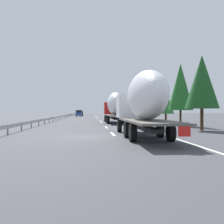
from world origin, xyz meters
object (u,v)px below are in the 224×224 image
(road_sign, at_px, (121,109))
(car_black_suv, at_px, (81,113))
(truck_lead, at_px, (115,106))
(truck_trailing, at_px, (143,101))
(car_blue_sedan, at_px, (79,113))

(road_sign, bearing_deg, car_black_suv, 13.98)
(road_sign, bearing_deg, truck_lead, 170.56)
(truck_trailing, bearing_deg, car_black_suv, 4.95)
(car_black_suv, height_order, car_blue_sedan, car_blue_sedan)
(truck_trailing, distance_m, road_sign, 40.01)
(car_blue_sedan, bearing_deg, truck_lead, -171.32)
(truck_trailing, distance_m, car_black_suv, 80.61)
(truck_lead, height_order, car_blue_sedan, truck_lead)
(truck_trailing, relative_size, road_sign, 4.12)
(truck_trailing, height_order, car_black_suv, truck_trailing)
(car_black_suv, xyz_separation_m, road_sign, (-40.40, -10.06, 1.23))
(truck_trailing, distance_m, car_blue_sedan, 67.75)
(car_blue_sedan, bearing_deg, car_black_suv, -0.39)
(road_sign, bearing_deg, car_blue_sedan, 20.26)
(truck_lead, distance_m, car_black_suv, 59.48)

